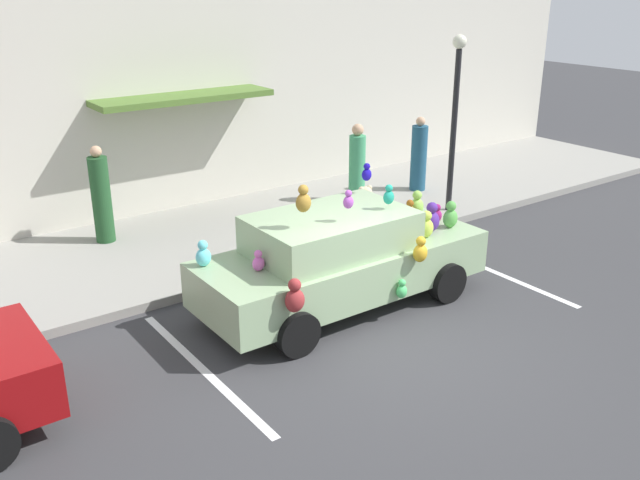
# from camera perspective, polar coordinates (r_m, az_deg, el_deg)

# --- Properties ---
(ground_plane) EXTENTS (60.00, 60.00, 0.00)m
(ground_plane) POSITION_cam_1_polar(r_m,az_deg,el_deg) (9.81, 6.18, -8.64)
(ground_plane) COLOR #38383A
(sidewalk) EXTENTS (24.00, 4.00, 0.15)m
(sidewalk) POSITION_cam_1_polar(r_m,az_deg,el_deg) (13.54, -7.98, 0.22)
(sidewalk) COLOR gray
(sidewalk) RESTS_ON ground
(storefront_building) EXTENTS (24.00, 1.25, 6.40)m
(storefront_building) POSITION_cam_1_polar(r_m,az_deg,el_deg) (14.70, -12.69, 14.12)
(storefront_building) COLOR beige
(storefront_building) RESTS_ON ground
(parking_stripe_front) EXTENTS (0.12, 3.60, 0.01)m
(parking_stripe_front) POSITION_cam_1_polar(r_m,az_deg,el_deg) (12.47, 13.84, -2.42)
(parking_stripe_front) COLOR silver
(parking_stripe_front) RESTS_ON ground
(parking_stripe_rear) EXTENTS (0.12, 3.60, 0.01)m
(parking_stripe_rear) POSITION_cam_1_polar(r_m,az_deg,el_deg) (9.34, -9.62, -10.45)
(parking_stripe_rear) COLOR silver
(parking_stripe_rear) RESTS_ON ground
(plush_covered_car) EXTENTS (4.58, 2.03, 2.17)m
(plush_covered_car) POSITION_cam_1_polar(r_m,az_deg,el_deg) (10.53, 1.74, -1.50)
(plush_covered_car) COLOR #95B285
(plush_covered_car) RESTS_ON ground
(teddy_bear_on_sidewalk) EXTENTS (0.40, 0.34, 0.77)m
(teddy_bear_on_sidewalk) POSITION_cam_1_polar(r_m,az_deg,el_deg) (13.90, 3.73, 2.84)
(teddy_bear_on_sidewalk) COLOR beige
(teddy_bear_on_sidewalk) RESTS_ON sidewalk
(street_lamp_post) EXTENTS (0.28, 0.28, 3.60)m
(street_lamp_post) POSITION_cam_1_polar(r_m,az_deg,el_deg) (14.48, 11.07, 10.85)
(street_lamp_post) COLOR black
(street_lamp_post) RESTS_ON sidewalk
(pedestrian_near_shopfront) EXTENTS (0.36, 0.36, 1.71)m
(pedestrian_near_shopfront) POSITION_cam_1_polar(r_m,az_deg,el_deg) (15.18, 3.07, 6.15)
(pedestrian_near_shopfront) COLOR #409B68
(pedestrian_near_shopfront) RESTS_ON sidewalk
(pedestrian_walking_past) EXTENTS (0.35, 0.35, 1.82)m
(pedestrian_walking_past) POSITION_cam_1_polar(r_m,az_deg,el_deg) (13.37, -17.55, 3.33)
(pedestrian_walking_past) COLOR #214E28
(pedestrian_walking_past) RESTS_ON sidewalk
(pedestrian_by_lamp) EXTENTS (0.37, 0.37, 1.70)m
(pedestrian_by_lamp) POSITION_cam_1_polar(r_m,az_deg,el_deg) (16.13, 8.13, 6.81)
(pedestrian_by_lamp) COLOR navy
(pedestrian_by_lamp) RESTS_ON sidewalk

